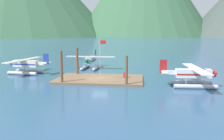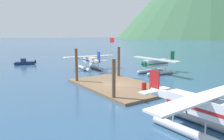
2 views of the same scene
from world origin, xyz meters
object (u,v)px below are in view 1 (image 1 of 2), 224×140
object	(u,v)px
seaplane_silver_bow_left	(91,61)
flagpole	(101,55)
fuel_drum	(125,75)
seaplane_cream_port_fwd	(26,65)
seaplane_white_stbd_aft	(193,76)

from	to	relation	value
seaplane_silver_bow_left	flagpole	bearing A→B (deg)	-70.76
seaplane_silver_bow_left	fuel_drum	bearing A→B (deg)	-52.01
seaplane_cream_port_fwd	seaplane_white_stbd_aft	distance (m)	29.29
seaplane_silver_bow_left	seaplane_white_stbd_aft	world-z (taller)	same
fuel_drum	seaplane_cream_port_fwd	world-z (taller)	seaplane_cream_port_fwd
flagpole	seaplane_silver_bow_left	world-z (taller)	flagpole
seaplane_silver_bow_left	seaplane_white_stbd_aft	xyz separation A→B (m)	(17.82, -14.17, 0.00)
flagpole	seaplane_cream_port_fwd	world-z (taller)	flagpole
fuel_drum	seaplane_cream_port_fwd	xyz separation A→B (m)	(-18.63, 2.82, 0.84)
seaplane_silver_bow_left	seaplane_white_stbd_aft	size ratio (longest dim) A/B	1.00
seaplane_cream_port_fwd	seaplane_white_stbd_aft	bearing A→B (deg)	-13.42
fuel_drum	seaplane_silver_bow_left	world-z (taller)	seaplane_silver_bow_left
flagpole	seaplane_silver_bow_left	size ratio (longest dim) A/B	0.60
fuel_drum	seaplane_white_stbd_aft	distance (m)	10.66
fuel_drum	seaplane_white_stbd_aft	bearing A→B (deg)	-21.96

